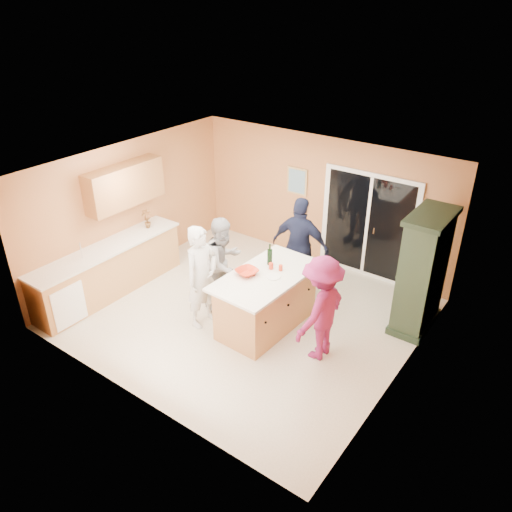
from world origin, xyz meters
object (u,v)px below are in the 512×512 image
Objects in this scene: woman_white at (202,277)px; woman_grey at (224,262)px; green_hutch at (422,274)px; kitchen_island at (266,302)px; woman_magenta at (321,309)px; woman_navy at (300,246)px.

woman_white reaches higher than woman_grey.
green_hutch reaches higher than woman_grey.
woman_grey is (-0.08, 0.67, -0.06)m from woman_white.
kitchen_island is 1.15m from woman_magenta.
woman_white reaches higher than woman_magenta.
woman_grey is (-0.99, 0.13, 0.36)m from kitchen_island.
woman_white is 0.67m from woman_grey.
kitchen_island is at bearing -96.00° from woman_grey.
woman_white is at bearing -171.12° from woman_grey.
kitchen_island is at bearing -55.52° from woman_white.
green_hutch is 1.15× the size of woman_white.
woman_magenta is at bearing -119.68° from green_hutch.
woman_white is 1.05× the size of woman_magenta.
woman_navy is 1.88m from woman_magenta.
woman_magenta is at bearing 123.10° from woman_navy.
woman_navy is 1.09× the size of woman_magenta.
kitchen_island is 1.16× the size of woman_grey.
woman_grey is (-3.00, -1.36, -0.16)m from green_hutch.
woman_navy is at bearing -174.53° from green_hutch.
green_hutch is 1.11× the size of woman_navy.
woman_magenta is at bearing -74.39° from woman_white.
woman_grey is 0.90× the size of woman_navy.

